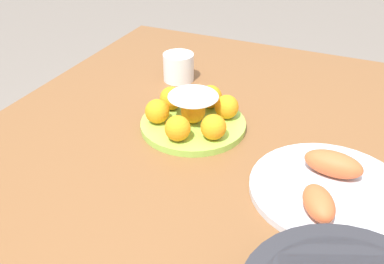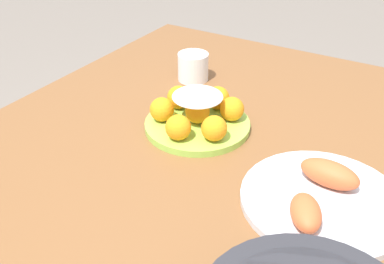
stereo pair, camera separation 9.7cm
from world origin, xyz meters
name	(u,v)px [view 1 (the left image)]	position (x,y,z in m)	size (l,w,h in m)	color
dining_table	(191,202)	(0.00, 0.00, 0.68)	(1.49, 1.08, 0.76)	brown
cake_plate	(193,115)	(-0.16, -0.06, 0.80)	(0.25, 0.25, 0.09)	#99CC4C
seafood_platter	(329,187)	(-0.04, 0.27, 0.78)	(0.30, 0.30, 0.06)	silver
cup_near	(179,67)	(-0.38, -0.21, 0.80)	(0.09, 0.09, 0.08)	white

